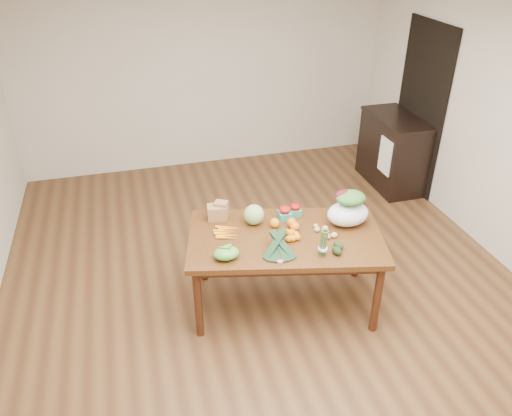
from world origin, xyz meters
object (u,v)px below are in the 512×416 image
object	(u,v)px
cabinet	(392,151)
asparagus_bundle	(323,242)
paper_bag	(217,211)
salad_bag	(348,210)
mandarin_cluster	(291,234)
dining_table	(284,270)
kale_bunch	(279,247)
cabbage	(254,215)

from	to	relation	value
cabinet	asparagus_bundle	distance (m)	2.98
paper_bag	salad_bag	distance (m)	1.18
paper_bag	mandarin_cluster	size ratio (longest dim) A/B	1.28
mandarin_cluster	asparagus_bundle	world-z (taller)	asparagus_bundle
dining_table	cabinet	bearing A→B (deg)	55.19
mandarin_cluster	kale_bunch	distance (m)	0.27
asparagus_bundle	salad_bag	size ratio (longest dim) A/B	0.66
cabinet	paper_bag	distance (m)	3.03
paper_bag	mandarin_cluster	world-z (taller)	paper_bag
dining_table	salad_bag	xyz separation A→B (m)	(0.59, 0.04, 0.52)
cabbage	asparagus_bundle	distance (m)	0.74
kale_bunch	paper_bag	bearing A→B (deg)	131.52
mandarin_cluster	salad_bag	bearing A→B (deg)	9.24
cabinet	kale_bunch	bearing A→B (deg)	-136.18
asparagus_bundle	dining_table	bearing A→B (deg)	133.24
cabbage	asparagus_bundle	xyz separation A→B (m)	(0.41, -0.61, 0.03)
paper_bag	asparagus_bundle	distance (m)	1.06
cabinet	cabbage	world-z (taller)	cabinet
dining_table	paper_bag	size ratio (longest dim) A/B	7.26
dining_table	salad_bag	bearing A→B (deg)	16.94
paper_bag	kale_bunch	distance (m)	0.78
dining_table	mandarin_cluster	distance (m)	0.43
cabinet	cabbage	size ratio (longest dim) A/B	5.55
cabbage	mandarin_cluster	xyz separation A→B (m)	(0.24, -0.32, -0.05)
cabinet	mandarin_cluster	bearing A→B (deg)	-136.81
mandarin_cluster	kale_bunch	world-z (taller)	kale_bunch
cabinet	kale_bunch	world-z (taller)	cabinet
cabinet	paper_bag	size ratio (longest dim) A/B	4.43
paper_bag	asparagus_bundle	xyz separation A→B (m)	(0.71, -0.78, 0.04)
paper_bag	kale_bunch	xyz separation A→B (m)	(0.37, -0.69, -0.00)
asparagus_bundle	salad_bag	world-z (taller)	salad_bag
dining_table	salad_bag	size ratio (longest dim) A/B	4.39
cabbage	salad_bag	bearing A→B (deg)	-15.76
cabinet	salad_bag	xyz separation A→B (m)	(-1.52, -1.87, 0.43)
kale_bunch	cabbage	bearing A→B (deg)	110.82
cabinet	salad_bag	size ratio (longest dim) A/B	2.68
dining_table	paper_bag	world-z (taller)	paper_bag
cabinet	mandarin_cluster	size ratio (longest dim) A/B	5.67
cabinet	dining_table	bearing A→B (deg)	-137.94
cabinet	cabbage	xyz separation A→B (m)	(-2.32, -1.64, 0.37)
mandarin_cluster	paper_bag	bearing A→B (deg)	137.99
cabinet	mandarin_cluster	xyz separation A→B (m)	(-2.09, -1.96, 0.33)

